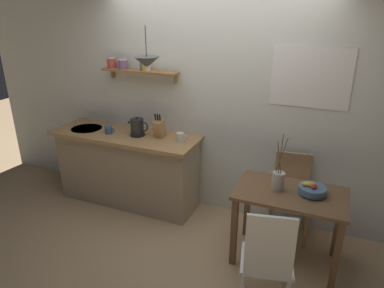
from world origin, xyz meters
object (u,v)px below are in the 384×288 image
Objects in this scene: knife_block at (159,128)px; coffee_mug_by_sink at (109,130)px; dining_chair_far at (291,192)px; electric_kettle at (137,127)px; dining_chair_near at (267,259)px; twig_vase at (278,180)px; pendant_lamp at (147,62)px; fruit_bowl at (312,189)px; coffee_mug_spare at (181,137)px; dining_table at (290,205)px.

coffee_mug_by_sink is at bearing -169.97° from knife_block.
electric_kettle is at bearing -176.49° from dining_chair_far.
knife_block reaches higher than coffee_mug_by_sink.
knife_block is (-1.53, -0.08, 0.54)m from dining_chair_far.
twig_vase is at bearing 95.72° from dining_chair_near.
fruit_bowl is at bearing -6.13° from pendant_lamp.
fruit_bowl is 0.85× the size of knife_block.
dining_chair_far is at bearing 3.51° from electric_kettle.
twig_vase is 1.30× the size of pendant_lamp.
twig_vase is 2.09× the size of electric_kettle.
coffee_mug_spare is 0.90m from pendant_lamp.
electric_kettle is 0.90× the size of knife_block.
dining_chair_near is 2.15m from electric_kettle.
twig_vase is (-0.30, -0.03, 0.04)m from fruit_bowl.
pendant_lamp is (-0.30, -0.15, 0.83)m from coffee_mug_spare.
twig_vase reaches higher than coffee_mug_spare.
twig_vase is at bearing -17.63° from coffee_mug_spare.
coffee_mug_spare is at bearing 167.00° from fruit_bowl.
electric_kettle is 0.62× the size of pendant_lamp.
pendant_lamp is at bearing -170.87° from dining_chair_far.
dining_chair_far is (-0.04, 0.48, -0.11)m from dining_table.
fruit_bowl is 1.89× the size of coffee_mug_by_sink.
coffee_mug_by_sink is at bearing 154.62° from dining_chair_near.
coffee_mug_spare is at bearing -4.97° from knife_block.
twig_vase reaches higher than coffee_mug_by_sink.
dining_chair_near is 1.95m from knife_block.
coffee_mug_spare is at bearing 138.28° from dining_chair_near.
coffee_mug_spare is (0.90, 0.09, 0.00)m from coffee_mug_by_sink.
electric_kettle is at bearing 170.75° from fruit_bowl.
dining_chair_far is 1.33m from coffee_mug_spare.
coffee_mug_by_sink is (-2.19, 0.29, 0.36)m from dining_table.
coffee_mug_by_sink is at bearing 174.03° from pendant_lamp.
electric_kettle is 0.36m from coffee_mug_by_sink.
dining_table is 3.43× the size of knife_block.
dining_table is 1.02× the size of dining_chair_near.
twig_vase reaches higher than fruit_bowl.
coffee_mug_spare is (-1.24, -0.10, 0.47)m from dining_chair_far.
dining_chair_far is at bearing 2.85° from knife_block.
fruit_bowl is 1.51m from coffee_mug_spare.
dining_chair_near is 1.08× the size of dining_chair_far.
coffee_mug_spare is at bearing 1.01° from electric_kettle.
coffee_mug_spare reaches higher than dining_chair_near.
pendant_lamp is (-1.55, -0.25, 1.31)m from dining_chair_far.
knife_block reaches higher than electric_kettle.
twig_vase is at bearing -8.57° from pendant_lamp.
coffee_mug_spare is 0.30× the size of pendant_lamp.
fruit_bowl is 0.31m from twig_vase.
coffee_mug_by_sink is (-2.15, -0.19, 0.47)m from dining_chair_far.
dining_table is 0.49m from dining_chair_far.
electric_kettle reaches higher than fruit_bowl.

